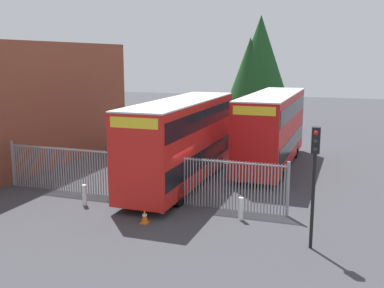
{
  "coord_description": "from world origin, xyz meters",
  "views": [
    {
      "loc": [
        8.04,
        -18.83,
        6.67
      ],
      "look_at": [
        0.0,
        4.0,
        2.0
      ],
      "focal_mm": 43.21,
      "sensor_mm": 36.0,
      "label": 1
    }
  ],
  "objects_px": {
    "double_decker_bus_near_gate": "(181,139)",
    "traffic_light_kerbside": "(315,165)",
    "bollard_center_front": "(162,203)",
    "bollard_near_left": "(84,195)",
    "bollard_near_right": "(241,209)",
    "double_decker_bus_behind_fence_left": "(272,127)",
    "traffic_cone_by_gate": "(145,216)"
  },
  "relations": [
    {
      "from": "double_decker_bus_near_gate",
      "to": "traffic_light_kerbside",
      "type": "bearing_deg",
      "value": -40.48
    },
    {
      "from": "double_decker_bus_behind_fence_left",
      "to": "traffic_light_kerbside",
      "type": "xyz_separation_m",
      "value": [
        3.44,
        -11.73,
        0.56
      ]
    },
    {
      "from": "bollard_center_front",
      "to": "bollard_near_right",
      "type": "distance_m",
      "value": 3.39
    },
    {
      "from": "bollard_near_right",
      "to": "traffic_cone_by_gate",
      "type": "distance_m",
      "value": 3.93
    },
    {
      "from": "double_decker_bus_near_gate",
      "to": "bollard_near_right",
      "type": "xyz_separation_m",
      "value": [
        4.15,
        -4.14,
        -1.95
      ]
    },
    {
      "from": "bollard_center_front",
      "to": "double_decker_bus_behind_fence_left",
      "type": "bearing_deg",
      "value": 73.92
    },
    {
      "from": "traffic_cone_by_gate",
      "to": "bollard_near_left",
      "type": "bearing_deg",
      "value": 161.62
    },
    {
      "from": "double_decker_bus_near_gate",
      "to": "bollard_near_left",
      "type": "height_order",
      "value": "double_decker_bus_near_gate"
    },
    {
      "from": "double_decker_bus_behind_fence_left",
      "to": "bollard_near_right",
      "type": "distance_m",
      "value": 9.98
    },
    {
      "from": "bollard_near_left",
      "to": "traffic_light_kerbside",
      "type": "bearing_deg",
      "value": -8.21
    },
    {
      "from": "bollard_near_right",
      "to": "traffic_cone_by_gate",
      "type": "xyz_separation_m",
      "value": [
        -3.55,
        -1.67,
        -0.19
      ]
    },
    {
      "from": "traffic_light_kerbside",
      "to": "bollard_near_left",
      "type": "bearing_deg",
      "value": 171.79
    },
    {
      "from": "double_decker_bus_behind_fence_left",
      "to": "bollard_center_front",
      "type": "height_order",
      "value": "double_decker_bus_behind_fence_left"
    },
    {
      "from": "bollard_center_front",
      "to": "traffic_light_kerbside",
      "type": "height_order",
      "value": "traffic_light_kerbside"
    },
    {
      "from": "double_decker_bus_near_gate",
      "to": "traffic_light_kerbside",
      "type": "distance_m",
      "value": 9.4
    },
    {
      "from": "bollard_near_right",
      "to": "traffic_light_kerbside",
      "type": "distance_m",
      "value": 4.36
    },
    {
      "from": "bollard_center_front",
      "to": "traffic_cone_by_gate",
      "type": "distance_m",
      "value": 1.36
    },
    {
      "from": "bollard_center_front",
      "to": "bollard_near_left",
      "type": "bearing_deg",
      "value": -177.46
    },
    {
      "from": "bollard_near_right",
      "to": "bollard_near_left",
      "type": "bearing_deg",
      "value": -175.97
    },
    {
      "from": "double_decker_bus_near_gate",
      "to": "double_decker_bus_behind_fence_left",
      "type": "relative_size",
      "value": 1.0
    },
    {
      "from": "double_decker_bus_near_gate",
      "to": "traffic_cone_by_gate",
      "type": "height_order",
      "value": "double_decker_bus_near_gate"
    },
    {
      "from": "double_decker_bus_behind_fence_left",
      "to": "bollard_near_right",
      "type": "xyz_separation_m",
      "value": [
        0.46,
        -9.78,
        -1.95
      ]
    },
    {
      "from": "double_decker_bus_near_gate",
      "to": "double_decker_bus_behind_fence_left",
      "type": "distance_m",
      "value": 6.74
    },
    {
      "from": "double_decker_bus_behind_fence_left",
      "to": "bollard_center_front",
      "type": "relative_size",
      "value": 11.38
    },
    {
      "from": "bollard_center_front",
      "to": "bollard_near_right",
      "type": "relative_size",
      "value": 1.0
    },
    {
      "from": "double_decker_bus_behind_fence_left",
      "to": "traffic_cone_by_gate",
      "type": "distance_m",
      "value": 12.05
    },
    {
      "from": "double_decker_bus_near_gate",
      "to": "bollard_near_right",
      "type": "bearing_deg",
      "value": -44.89
    },
    {
      "from": "bollard_near_right",
      "to": "traffic_light_kerbside",
      "type": "height_order",
      "value": "traffic_light_kerbside"
    },
    {
      "from": "double_decker_bus_near_gate",
      "to": "traffic_cone_by_gate",
      "type": "distance_m",
      "value": 6.22
    },
    {
      "from": "double_decker_bus_behind_fence_left",
      "to": "traffic_light_kerbside",
      "type": "bearing_deg",
      "value": -73.65
    },
    {
      "from": "bollard_near_left",
      "to": "bollard_center_front",
      "type": "bearing_deg",
      "value": 2.54
    },
    {
      "from": "bollard_near_left",
      "to": "bollard_near_right",
      "type": "xyz_separation_m",
      "value": [
        7.08,
        0.5,
        0.0
      ]
    }
  ]
}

